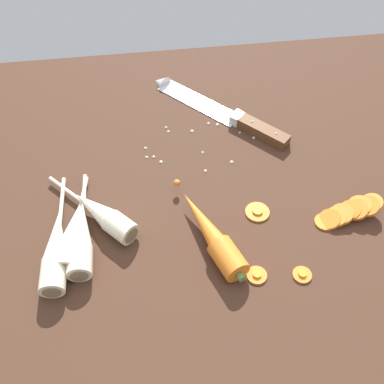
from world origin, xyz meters
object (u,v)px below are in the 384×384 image
chefs_knife (214,108)px  carrot_slice_stack (349,212)px  parsnip_mid_left (103,214)px  parsnip_mid_right (73,235)px  carrot_slice_stray_near (257,211)px  parsnip_back (56,249)px  carrot_slice_stray_mid (302,274)px  parsnip_front (81,237)px  whole_carrot (212,235)px  carrot_slice_stray_far (257,275)px

chefs_knife → carrot_slice_stack: carrot_slice_stack is taller
parsnip_mid_left → carrot_slice_stack: size_ratio=1.41×
parsnip_mid_right → carrot_slice_stray_near: size_ratio=4.59×
parsnip_back → carrot_slice_stray_mid: (38.09, -8.82, -1.62)cm
parsnip_front → parsnip_mid_left: same height
carrot_slice_stray_near → parsnip_back: bearing=-173.0°
whole_carrot → carrot_slice_stray_far: (5.98, -7.19, -1.74)cm
parsnip_front → carrot_slice_stack: 45.29cm
parsnip_mid_left → carrot_slice_stray_far: bearing=-30.4°
chefs_knife → whole_carrot: (-6.00, -32.73, 1.45)cm
parsnip_mid_left → carrot_slice_stray_near: bearing=-3.8°
parsnip_front → parsnip_mid_right: same height
parsnip_back → carrot_slice_stack: 49.21cm
chefs_knife → parsnip_mid_left: size_ratio=1.63×
carrot_slice_stray_near → parsnip_mid_right: bearing=-176.8°
carrot_slice_stray_near → parsnip_mid_left: bearing=176.2°
carrot_slice_stray_mid → carrot_slice_stray_far: 7.14cm
parsnip_front → parsnip_mid_left: (3.51, 4.19, 0.00)cm
carrot_slice_stray_mid → parsnip_front: bearing=162.8°
parsnip_mid_left → whole_carrot: bearing=-20.7°
carrot_slice_stack → carrot_slice_stray_far: bearing=-153.1°
parsnip_mid_left → carrot_slice_stray_far: parsnip_mid_left is taller
parsnip_mid_left → parsnip_back: (-7.42, -5.92, -0.00)cm
carrot_slice_stray_mid → whole_carrot: bearing=148.3°
carrot_slice_stray_near → carrot_slice_stray_far: bearing=-103.6°
carrot_slice_stack → carrot_slice_stray_near: (-15.26, 2.89, -0.98)cm
parsnip_front → parsnip_back: 4.27cm
parsnip_mid_left → carrot_slice_stray_mid: size_ratio=5.59×
carrot_slice_stray_near → whole_carrot: bearing=-151.1°
parsnip_back → carrot_slice_stack: size_ratio=1.96×
parsnip_front → carrot_slice_stack: parsnip_front is taller
parsnip_front → carrot_slice_stray_far: size_ratio=6.83×
parsnip_mid_left → parsnip_mid_right: same height
chefs_knife → carrot_slice_stray_far: 39.92cm
whole_carrot → carrot_slice_stray_mid: 15.46cm
chefs_knife → parsnip_mid_right: 40.99cm
parsnip_back → carrot_slice_stray_far: parsnip_back is taller
parsnip_front → parsnip_back: size_ratio=0.94×
parsnip_mid_left → carrot_slice_stack: (41.77, -4.64, -0.64)cm
chefs_knife → carrot_slice_stray_mid: bearing=-80.2°
carrot_slice_stack → parsnip_mid_left: bearing=173.7°
parsnip_front → carrot_slice_stray_far: 28.82cm
whole_carrot → parsnip_front: whole_carrot is taller
whole_carrot → carrot_slice_stray_near: size_ratio=4.93×
parsnip_mid_left → carrot_slice_stray_near: size_ratio=3.96×
chefs_knife → parsnip_back: parsnip_back is taller
chefs_knife → carrot_slice_stray_mid: chefs_knife is taller
parsnip_mid_left → carrot_slice_stack: 42.03cm
parsnip_back → carrot_slice_stack: parsnip_back is taller
parsnip_mid_left → chefs_knife: bearing=47.8°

